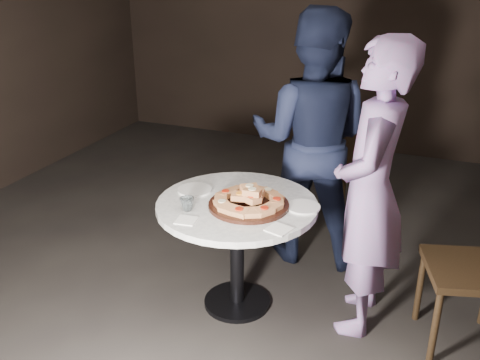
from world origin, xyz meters
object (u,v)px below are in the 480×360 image
object	(u,v)px
chair_far	(329,166)
diner_navy	(311,140)
table	(237,222)
focaccia_pile	(249,198)
serving_board	(249,205)
diner_teal	(370,192)
water_glass	(187,204)

from	to	relation	value
chair_far	diner_navy	world-z (taller)	diner_navy
table	focaccia_pile	xyz separation A→B (m)	(0.09, -0.03, 0.19)
serving_board	table	bearing A→B (deg)	162.26
diner_teal	water_glass	bearing A→B (deg)	-73.75
diner_navy	diner_teal	distance (m)	0.87
focaccia_pile	chair_far	bearing A→B (deg)	82.63
chair_far	focaccia_pile	bearing A→B (deg)	62.48
water_glass	table	bearing A→B (deg)	42.29
water_glass	diner_teal	size ratio (longest dim) A/B	0.05
focaccia_pile	diner_teal	world-z (taller)	diner_teal
table	focaccia_pile	world-z (taller)	focaccia_pile
chair_far	diner_navy	size ratio (longest dim) A/B	0.50
serving_board	water_glass	world-z (taller)	water_glass
table	serving_board	distance (m)	0.18
serving_board	focaccia_pile	world-z (taller)	focaccia_pile
table	water_glass	bearing A→B (deg)	-137.71
water_glass	serving_board	bearing A→B (deg)	29.77
water_glass	diner_teal	world-z (taller)	diner_teal
focaccia_pile	diner_teal	xyz separation A→B (m)	(0.69, 0.17, 0.09)
table	diner_navy	size ratio (longest dim) A/B	0.63
focaccia_pile	diner_navy	world-z (taller)	diner_navy
diner_teal	table	bearing A→B (deg)	-82.71
serving_board	diner_teal	size ratio (longest dim) A/B	0.27
table	chair_far	distance (m)	1.39
focaccia_pile	water_glass	bearing A→B (deg)	-150.31
table	diner_teal	bearing A→B (deg)	10.41
chair_far	diner_navy	distance (m)	0.66
focaccia_pile	diner_navy	size ratio (longest dim) A/B	0.24
table	serving_board	xyz separation A→B (m)	(0.09, -0.03, 0.15)
table	chair_far	bearing A→B (deg)	78.78
diner_navy	diner_teal	bearing A→B (deg)	123.14
serving_board	diner_teal	bearing A→B (deg)	13.95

